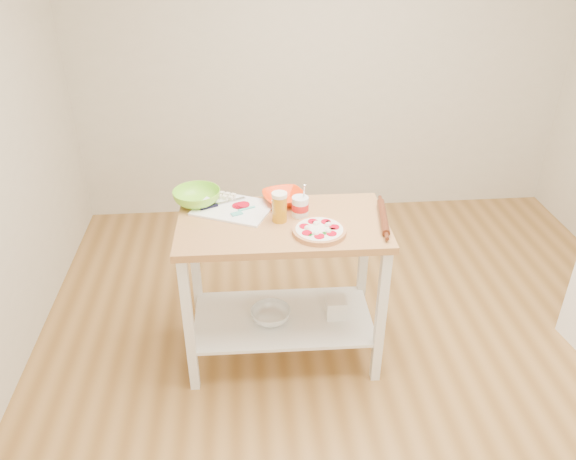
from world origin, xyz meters
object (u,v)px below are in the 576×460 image
Objects in this scene: prep_island at (283,262)px; shelf_bin at (336,307)px; orange_bowl at (284,198)px; rolling_pin at (383,217)px; yogurt_tub at (300,206)px; spatula at (242,211)px; beer_pint at (280,207)px; green_bowl at (197,197)px; shelf_glass_bowl at (271,315)px; knife at (217,205)px; cutting_board at (234,207)px; pizza at (319,230)px.

prep_island is 9.65× the size of shelf_bin.
rolling_pin is at bearing -26.53° from orange_bowl.
spatula is at bearing 171.09° from yogurt_tub.
beer_pint is 0.83× the size of yogurt_tub.
shelf_glass_bowl is at bearing -34.24° from green_bowl.
prep_island is at bearing -52.69° from knife.
shelf_glass_bowl is at bearing -155.87° from yogurt_tub.
rolling_pin is (0.51, -0.25, -0.01)m from orange_bowl.
shelf_bin is (0.31, -0.01, -0.33)m from prep_island.
yogurt_tub is 0.69m from shelf_glass_bowl.
spatula is 0.59× the size of shelf_glass_bowl.
cutting_board is at bearing 146.65° from prep_island.
shelf_bin is (0.32, -0.02, -0.66)m from beer_pint.
green_bowl is 0.75× the size of rolling_pin.
cutting_board is 0.37m from yogurt_tub.
yogurt_tub is at bearing 24.13° from shelf_glass_bowl.
orange_bowl is at bearing -2.87° from green_bowl.
yogurt_tub is at bearing 30.15° from prep_island.
orange_bowl is (-0.15, 0.35, 0.01)m from pizza.
rolling_pin is (0.99, -0.28, -0.02)m from green_bowl.
beer_pint is at bearing -52.15° from knife.
pizza is 0.68m from shelf_glass_bowl.
knife is 0.71m from shelf_glass_bowl.
green_bowl reaches higher than shelf_bin.
cutting_board is 2.52× the size of yogurt_tub.
knife reaches higher than shelf_bin.
yogurt_tub is (0.10, 0.06, 0.31)m from prep_island.
orange_bowl reaches higher than pizza.
cutting_board is 2.12× the size of orange_bowl.
rolling_pin is 0.87m from shelf_glass_bowl.
yogurt_tub is (0.11, 0.05, -0.03)m from beer_pint.
green_bowl is 1.14× the size of shelf_glass_bowl.
beer_pint reaches higher than green_bowl.
pizza is at bearing -66.83° from orange_bowl.
pizza is 0.79× the size of rolling_pin.
beer_pint is (0.20, -0.10, 0.07)m from spatula.
shelf_glass_bowl is at bearing -20.57° from cutting_board.
rolling_pin is at bearing -4.70° from beer_pint.
cutting_board is at bearing 144.94° from pizza.
green_bowl is (-0.20, 0.08, 0.03)m from cutting_board.
pizza reaches higher than rolling_pin.
orange_bowl reaches higher than knife.
cutting_board is at bearing 134.50° from shelf_glass_bowl.
knife is 1.29× the size of yogurt_tub.
orange_bowl is 0.18m from yogurt_tub.
pizza is 1.19× the size of orange_bowl.
knife is at bearing 165.74° from rolling_pin.
orange_bowl reaches higher than spatula.
spatula is (-0.39, 0.24, -0.00)m from pizza.
spatula is 0.55× the size of knife.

